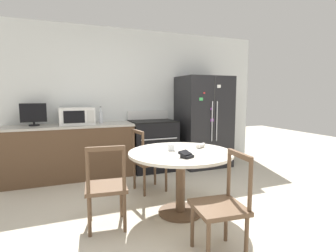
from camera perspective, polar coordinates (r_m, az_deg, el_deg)
ground_plane at (r=2.98m, az=7.32°, el=-21.13°), size 14.00×14.00×0.00m
back_wall at (r=5.11m, az=-7.19°, el=5.74°), size 5.20×0.10×2.60m
kitchen_counter at (r=4.68m, az=-20.24°, el=-5.22°), size 2.03×0.64×0.90m
refrigerator at (r=5.18m, az=7.70°, el=0.98°), size 0.94×0.80×1.74m
oven_range at (r=4.89m, az=-3.29°, el=-4.07°), size 0.80×0.68×1.08m
microwave at (r=4.64m, az=-19.22°, el=2.09°), size 0.56×0.40×0.28m
countertop_tv at (r=4.69m, az=-27.24°, el=2.39°), size 0.39×0.16×0.36m
counter_bottle at (r=4.70m, az=-14.41°, el=1.94°), size 0.07×0.07×0.29m
dining_table at (r=3.07m, az=2.75°, el=-8.19°), size 1.21×1.21×0.74m
dining_chair_near at (r=2.41m, az=11.61°, el=-16.77°), size 0.46×0.46×0.90m
dining_chair_left at (r=2.87m, az=-13.34°, el=-12.91°), size 0.46×0.46×0.90m
dining_chair_far at (r=3.83m, az=-4.36°, el=-7.68°), size 0.48×0.48×0.90m
candle_glass at (r=3.09m, az=0.72°, el=-4.72°), size 0.08×0.08×0.08m
folded_napkin at (r=3.27m, az=7.13°, el=-4.28°), size 0.16×0.13×0.05m
wallet at (r=2.76m, az=3.98°, el=-6.30°), size 0.16×0.17×0.07m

